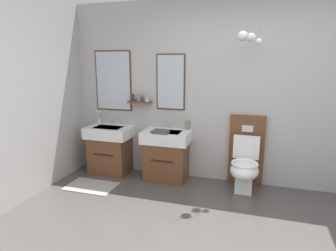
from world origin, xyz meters
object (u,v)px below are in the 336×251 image
at_px(vanity_sink_left, 110,148).
at_px(vanity_sink_right, 167,154).
at_px(toilet, 245,162).
at_px(toothbrush_cup, 100,120).
at_px(soap_dispenser, 188,125).
at_px(folded_hand_towel, 161,132).

relative_size(vanity_sink_left, vanity_sink_right, 1.00).
bearing_deg(toilet, toothbrush_cup, 176.03).
bearing_deg(soap_dispenser, vanity_sink_right, -147.58).
bearing_deg(toothbrush_cup, folded_hand_towel, -14.73).
distance_m(toilet, toothbrush_cup, 2.36).
relative_size(vanity_sink_left, folded_hand_towel, 3.34).
relative_size(vanity_sink_left, soap_dispenser, 4.25).
bearing_deg(soap_dispenser, folded_hand_towel, -134.82).
xyz_separation_m(soap_dispenser, folded_hand_towel, (-0.31, -0.31, -0.05)).
bearing_deg(vanity_sink_right, soap_dispenser, 32.42).
xyz_separation_m(vanity_sink_right, toothbrush_cup, (-1.19, 0.16, 0.40)).
bearing_deg(vanity_sink_right, folded_hand_towel, -105.85).
xyz_separation_m(toilet, soap_dispenser, (-0.85, 0.17, 0.43)).
distance_m(vanity_sink_left, vanity_sink_right, 0.93).
bearing_deg(vanity_sink_left, folded_hand_towel, -9.00).
height_order(vanity_sink_right, folded_hand_towel, folded_hand_towel).
bearing_deg(toothbrush_cup, toilet, -3.97).
distance_m(vanity_sink_left, soap_dispenser, 1.28).
relative_size(toilet, soap_dispenser, 5.77).
bearing_deg(folded_hand_towel, vanity_sink_right, 74.15).
relative_size(toilet, folded_hand_towel, 4.55).
distance_m(vanity_sink_left, toilet, 2.05).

